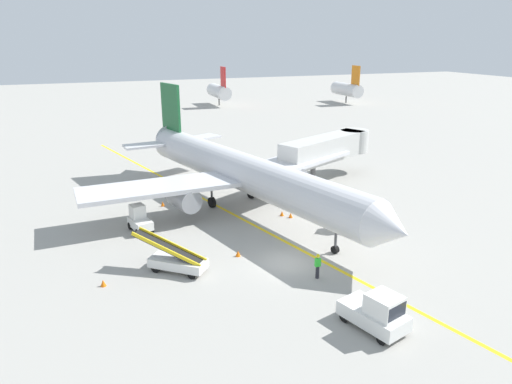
{
  "coord_description": "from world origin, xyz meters",
  "views": [
    {
      "loc": [
        -12.33,
        -26.46,
        14.76
      ],
      "look_at": [
        0.98,
        8.27,
        2.5
      ],
      "focal_mm": 32.87,
      "sensor_mm": 36.0,
      "label": 1
    }
  ],
  "objects": [
    {
      "name": "ground_plane",
      "position": [
        0.0,
        0.0,
        0.0
      ],
      "size": [
        300.0,
        300.0,
        0.0
      ],
      "primitive_type": "plane",
      "color": "#9E9B93"
    },
    {
      "name": "taxi_line_yellow",
      "position": [
        0.98,
        5.0,
        0.0
      ],
      "size": [
        21.12,
        77.32,
        0.01
      ],
      "primitive_type": "cube",
      "rotation": [
        0.0,
        0.0,
        0.26
      ],
      "color": "yellow",
      "rests_on": "ground"
    },
    {
      "name": "airliner",
      "position": [
        0.84,
        11.79,
        3.42
      ],
      "size": [
        27.86,
        34.82,
        10.1
      ],
      "color": "silver",
      "rests_on": "ground"
    },
    {
      "name": "jet_bridge",
      "position": [
        13.0,
        16.81,
        3.54
      ],
      "size": [
        12.77,
        7.68,
        4.85
      ],
      "color": "beige",
      "rests_on": "ground"
    },
    {
      "name": "pushback_tug",
      "position": [
        1.3,
        -8.71,
        0.99
      ],
      "size": [
        2.84,
        3.99,
        2.2
      ],
      "color": "silver",
      "rests_on": "ground"
    },
    {
      "name": "baggage_tug_near_wing",
      "position": [
        7.3,
        3.9,
        0.93
      ],
      "size": [
        2.59,
        2.64,
        2.1
      ],
      "color": "silver",
      "rests_on": "ground"
    },
    {
      "name": "baggage_tug_by_cargo_door",
      "position": [
        -8.57,
        9.47,
        0.93
      ],
      "size": [
        1.86,
        2.65,
        2.1
      ],
      "color": "silver",
      "rests_on": "ground"
    },
    {
      "name": "belt_loader_forward_hold",
      "position": [
        -7.24,
        1.58,
        0.78
      ],
      "size": [
        4.63,
        4.17,
        2.59
      ],
      "color": "silver",
      "rests_on": "ground"
    },
    {
      "name": "ground_crew_marshaller",
      "position": [
        1.03,
        -2.67,
        0.91
      ],
      "size": [
        0.36,
        0.24,
        1.7
      ],
      "color": "#26262D",
      "rests_on": "ground"
    },
    {
      "name": "safety_cone_nose_left",
      "position": [
        -2.72,
        2.18,
        0.22
      ],
      "size": [
        0.36,
        0.36,
        0.44
      ],
      "primitive_type": "cone",
      "color": "orange",
      "rests_on": "ground"
    },
    {
      "name": "safety_cone_nose_right",
      "position": [
        -5.83,
        14.55,
        0.22
      ],
      "size": [
        0.36,
        0.36,
        0.44
      ],
      "primitive_type": "cone",
      "color": "orange",
      "rests_on": "ground"
    },
    {
      "name": "safety_cone_wingtip_left",
      "position": [
        3.96,
        7.68,
        0.22
      ],
      "size": [
        0.36,
        0.36,
        0.44
      ],
      "primitive_type": "cone",
      "color": "orange",
      "rests_on": "ground"
    },
    {
      "name": "safety_cone_wingtip_right",
      "position": [
        3.45,
        8.35,
        0.22
      ],
      "size": [
        0.36,
        0.36,
        0.44
      ],
      "primitive_type": "cone",
      "color": "orange",
      "rests_on": "ground"
    },
    {
      "name": "safety_cone_tail_area",
      "position": [
        -11.95,
        1.2,
        0.22
      ],
      "size": [
        0.36,
        0.36,
        0.44
      ],
      "primitive_type": "cone",
      "color": "orange",
      "rests_on": "ground"
    },
    {
      "name": "distant_aircraft_mid_left",
      "position": [
        18.66,
        77.95,
        3.22
      ],
      "size": [
        3.0,
        10.1,
        8.8
      ],
      "color": "silver",
      "rests_on": "ground"
    },
    {
      "name": "distant_aircraft_mid_right",
      "position": [
        48.24,
        71.26,
        3.22
      ],
      "size": [
        3.0,
        10.1,
        8.8
      ],
      "color": "silver",
      "rests_on": "ground"
    }
  ]
}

